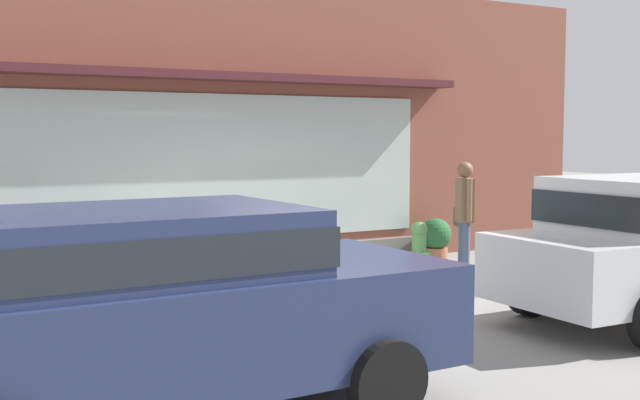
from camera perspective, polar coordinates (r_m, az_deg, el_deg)
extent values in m
plane|color=gray|center=(9.80, 0.84, -7.82)|extent=(60.00, 60.00, 0.00)
cube|color=#B2B2AD|center=(9.62, 1.45, -7.70)|extent=(14.00, 0.24, 0.12)
cube|color=brown|center=(12.44, -6.64, 5.34)|extent=(14.00, 0.36, 4.54)
cube|color=#ADBCB7|center=(12.14, -7.61, 2.27)|extent=(7.24, 0.03, 2.23)
cube|color=#4C1E23|center=(12.15, -6.02, 8.72)|extent=(7.84, 0.56, 0.12)
cube|color=#605E59|center=(12.39, -6.15, -4.36)|extent=(7.64, 0.20, 0.36)
cylinder|color=#4C8C47|center=(11.56, 7.04, -5.78)|extent=(0.31, 0.31, 0.06)
cylinder|color=#4C8C47|center=(11.50, 7.06, -4.02)|extent=(0.20, 0.20, 0.66)
sphere|color=#4C8C47|center=(11.45, 7.08, -2.08)|extent=(0.23, 0.23, 0.23)
cylinder|color=#4C8C47|center=(11.41, 6.49, -3.92)|extent=(0.10, 0.09, 0.09)
cylinder|color=#4C8C47|center=(11.58, 7.63, -3.80)|extent=(0.10, 0.09, 0.09)
cylinder|color=#4C8C47|center=(11.38, 7.49, -3.95)|extent=(0.09, 0.10, 0.09)
cylinder|color=#475675|center=(11.93, 10.09, -3.56)|extent=(0.12, 0.12, 0.85)
cylinder|color=#475675|center=(11.79, 10.34, -3.66)|extent=(0.12, 0.12, 0.85)
cube|color=brown|center=(11.78, 10.27, -0.02)|extent=(0.28, 0.33, 0.64)
sphere|color=brown|center=(11.75, 10.30, 2.13)|extent=(0.23, 0.23, 0.23)
cylinder|color=brown|center=(11.96, 9.96, 0.13)|extent=(0.08, 0.08, 0.61)
cylinder|color=brown|center=(11.60, 10.59, -0.01)|extent=(0.08, 0.08, 0.61)
cube|color=#472D1E|center=(12.08, 9.88, -1.18)|extent=(0.18, 0.26, 0.28)
cube|color=navy|center=(6.14, -11.23, -8.72)|extent=(4.52, 1.95, 0.79)
cube|color=navy|center=(5.96, -13.35, -3.13)|extent=(2.50, 1.76, 0.52)
cube|color=#1E2328|center=(5.96, -13.35, -3.13)|extent=(2.54, 1.78, 0.29)
cylinder|color=black|center=(7.61, -3.61, -9.07)|extent=(0.63, 0.19, 0.63)
cylinder|color=black|center=(6.05, 4.82, -12.73)|extent=(0.63, 0.19, 0.63)
cylinder|color=black|center=(9.74, 14.78, -6.14)|extent=(0.64, 0.19, 0.64)
cylinder|color=#9E6042|center=(12.50, -0.65, -4.39)|extent=(0.30, 0.30, 0.30)
sphere|color=#2D6B33|center=(12.45, -0.65, -2.92)|extent=(0.41, 0.41, 0.41)
cylinder|color=#9E6042|center=(13.84, 8.23, -3.78)|extent=(0.41, 0.41, 0.20)
sphere|color=#23562D|center=(13.79, 8.25, -2.43)|extent=(0.55, 0.55, 0.55)
cylinder|color=#9E6042|center=(12.15, -4.97, -4.82)|extent=(0.27, 0.27, 0.24)
cone|color=#2D6B33|center=(12.09, -4.99, -2.94)|extent=(0.24, 0.24, 0.57)
cylinder|color=#4C4C51|center=(11.24, -14.24, -5.51)|extent=(0.27, 0.27, 0.32)
cone|color=#4C934C|center=(11.15, -14.30, -2.46)|extent=(0.24, 0.24, 0.89)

